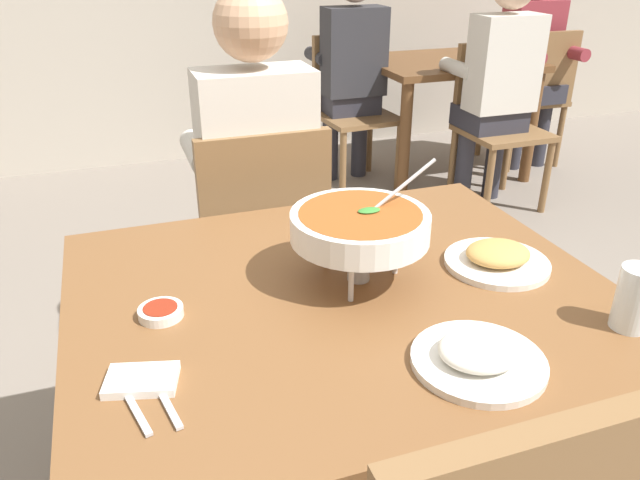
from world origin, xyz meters
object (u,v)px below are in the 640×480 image
object	(u,v)px
appetizer_plate	(497,258)
dining_table_far	(446,81)
curry_bowl	(360,227)
patron_bg_right	(533,53)
chair_bg_right	(534,91)
patron_bg_left	(498,76)
chair_bg_middle	(351,102)
drink_glass	(634,301)
chair_bg_left	(495,115)
chair_diner_main	(260,238)
dining_table_main	(342,331)
patron_bg_middle	(351,63)
diner_main	(255,168)
sauce_dish	(161,312)
rice_plate	(479,355)

from	to	relation	value
appetizer_plate	dining_table_far	xyz separation A→B (m)	(1.25, 2.42, -0.15)
curry_bowl	patron_bg_right	size ratio (longest dim) A/B	0.25
chair_bg_right	patron_bg_left	xyz separation A→B (m)	(-0.65, -0.51, 0.24)
chair_bg_middle	drink_glass	bearing A→B (deg)	-100.82
curry_bowl	chair_bg_left	size ratio (longest dim) A/B	0.37
chair_diner_main	chair_bg_middle	xyz separation A→B (m)	(1.00, 1.68, 0.00)
appetizer_plate	drink_glass	distance (m)	0.32
curry_bowl	chair_bg_middle	bearing A→B (deg)	68.49
dining_table_main	drink_glass	xyz separation A→B (m)	(0.47, -0.31, 0.17)
dining_table_far	chair_bg_left	bearing A→B (deg)	-86.36
curry_bowl	dining_table_far	bearing A→B (deg)	56.34
patron_bg_middle	dining_table_main	bearing A→B (deg)	-112.15
patron_bg_right	dining_table_main	bearing A→B (deg)	-133.31
drink_glass	dining_table_far	world-z (taller)	drink_glass
diner_main	chair_diner_main	bearing A→B (deg)	-90.00
appetizer_plate	chair_bg_left	size ratio (longest dim) A/B	0.27
patron_bg_right	diner_main	bearing A→B (deg)	-144.87
sauce_dish	patron_bg_left	world-z (taller)	patron_bg_left
curry_bowl	chair_bg_middle	distance (m)	2.62
rice_plate	appetizer_plate	world-z (taller)	same
chair_diner_main	diner_main	distance (m)	0.24
appetizer_plate	patron_bg_left	world-z (taller)	patron_bg_left
diner_main	sauce_dish	size ratio (longest dim) A/B	14.56
chair_bg_right	patron_bg_middle	distance (m)	1.29
dining_table_main	chair_diner_main	distance (m)	0.78
diner_main	rice_plate	xyz separation A→B (m)	(0.13, -1.12, 0.01)
diner_main	patron_bg_right	bearing A→B (deg)	35.13
dining_table_main	patron_bg_middle	xyz separation A→B (m)	(0.99, 2.43, 0.12)
chair_bg_left	patron_bg_middle	bearing A→B (deg)	140.44
drink_glass	patron_bg_middle	bearing A→B (deg)	79.37
chair_bg_middle	patron_bg_right	distance (m)	1.26
curry_bowl	chair_diner_main	bearing A→B (deg)	93.84
sauce_dish	chair_bg_right	xyz separation A→B (m)	(2.64, 2.31, -0.24)
dining_table_far	patron_bg_right	size ratio (longest dim) A/B	0.76
dining_table_main	diner_main	xyz separation A→B (m)	(0.00, 0.80, 0.12)
dining_table_main	curry_bowl	size ratio (longest dim) A/B	3.46
appetizer_plate	dining_table_far	distance (m)	2.72
drink_glass	patron_bg_left	distance (m)	2.41
sauce_dish	diner_main	bearing A→B (deg)	63.87
chair_bg_middle	patron_bg_middle	xyz separation A→B (m)	(-0.01, -0.02, 0.24)
diner_main	chair_bg_middle	world-z (taller)	diner_main
chair_bg_left	rice_plate	bearing A→B (deg)	-124.73
drink_glass	patron_bg_right	bearing A→B (deg)	56.72
drink_glass	diner_main	bearing A→B (deg)	113.05
rice_plate	chair_bg_left	world-z (taller)	chair_bg_left
chair_bg_middle	chair_bg_right	xyz separation A→B (m)	(1.25, -0.12, 0.00)
diner_main	drink_glass	bearing A→B (deg)	-66.95
chair_diner_main	patron_bg_left	bearing A→B (deg)	33.17
chair_diner_main	chair_bg_left	size ratio (longest dim) A/B	1.00
drink_glass	dining_table_main	bearing A→B (deg)	146.47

